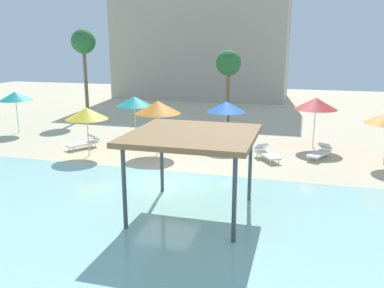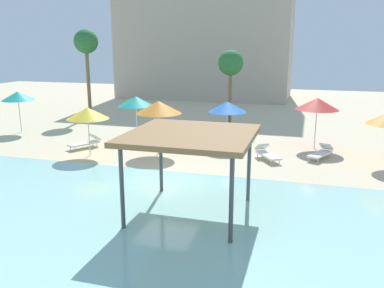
% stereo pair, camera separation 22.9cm
% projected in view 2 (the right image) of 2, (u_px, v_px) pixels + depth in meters
% --- Properties ---
extents(ground_plane, '(80.00, 80.00, 0.00)m').
position_uv_depth(ground_plane, '(166.00, 183.00, 17.50)').
color(ground_plane, beige).
extents(lagoon_water, '(44.00, 13.50, 0.04)m').
position_uv_depth(lagoon_water, '(110.00, 236.00, 12.60)').
color(lagoon_water, '#99D1C6').
rests_on(lagoon_water, ground).
extents(shade_pavilion, '(4.23, 4.23, 2.96)m').
position_uv_depth(shade_pavilion, '(191.00, 138.00, 13.63)').
color(shade_pavilion, '#42474C').
rests_on(shade_pavilion, ground).
extents(beach_umbrella_orange_0, '(2.50, 2.50, 2.88)m').
position_uv_depth(beach_umbrella_orange_0, '(159.00, 107.00, 21.81)').
color(beach_umbrella_orange_0, silver).
rests_on(beach_umbrella_orange_0, ground).
extents(beach_umbrella_teal_1, '(2.18, 2.18, 2.78)m').
position_uv_depth(beach_umbrella_teal_1, '(18.00, 96.00, 27.02)').
color(beach_umbrella_teal_1, silver).
rests_on(beach_umbrella_teal_1, ground).
extents(beach_umbrella_yellow_3, '(2.24, 2.24, 2.62)m').
position_uv_depth(beach_umbrella_yellow_3, '(88.00, 113.00, 21.31)').
color(beach_umbrella_yellow_3, silver).
rests_on(beach_umbrella_yellow_3, ground).
extents(beach_umbrella_blue_4, '(2.24, 2.24, 2.62)m').
position_uv_depth(beach_umbrella_blue_4, '(227.00, 107.00, 23.44)').
color(beach_umbrella_blue_4, silver).
rests_on(beach_umbrella_blue_4, ground).
extents(beach_umbrella_teal_5, '(2.25, 2.25, 2.68)m').
position_uv_depth(beach_umbrella_teal_5, '(136.00, 101.00, 25.35)').
color(beach_umbrella_teal_5, silver).
rests_on(beach_umbrella_teal_5, ground).
extents(beach_umbrella_red_6, '(2.44, 2.44, 2.90)m').
position_uv_depth(beach_umbrella_red_6, '(317.00, 104.00, 22.90)').
color(beach_umbrella_red_6, silver).
rests_on(beach_umbrella_red_6, ground).
extents(lounge_chair_1, '(1.55, 1.91, 0.74)m').
position_uv_depth(lounge_chair_1, '(267.00, 153.00, 20.96)').
color(lounge_chair_1, white).
rests_on(lounge_chair_1, ground).
extents(lounge_chair_3, '(1.43, 1.95, 0.74)m').
position_uv_depth(lounge_chair_3, '(86.00, 142.00, 23.36)').
color(lounge_chair_3, white).
rests_on(lounge_chair_3, ground).
extents(lounge_chair_4, '(1.37, 1.97, 0.74)m').
position_uv_depth(lounge_chair_4, '(321.00, 152.00, 21.13)').
color(lounge_chair_4, white).
rests_on(lounge_chair_4, ground).
extents(palm_tree_0, '(1.90, 1.90, 5.46)m').
position_uv_depth(palm_tree_0, '(231.00, 64.00, 30.05)').
color(palm_tree_0, brown).
rests_on(palm_tree_0, ground).
extents(palm_tree_1, '(1.90, 1.90, 7.02)m').
position_uv_depth(palm_tree_1, '(86.00, 44.00, 31.72)').
color(palm_tree_1, brown).
rests_on(palm_tree_1, ground).
extents(hotel_block_0, '(18.68, 8.12, 14.91)m').
position_uv_depth(hotel_block_0, '(205.00, 29.00, 44.22)').
color(hotel_block_0, '#B2A893').
rests_on(hotel_block_0, ground).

